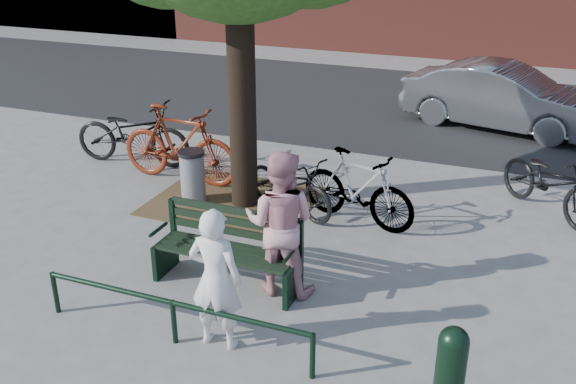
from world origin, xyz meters
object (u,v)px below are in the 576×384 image
at_px(person_right, 280,223).
at_px(bicycle_c, 290,184).
at_px(bollard, 450,372).
at_px(person_left, 216,279).
at_px(parked_car, 503,97).
at_px(litter_bin, 193,177).
at_px(park_bench, 229,246).

distance_m(person_right, bicycle_c, 2.20).
bearing_deg(bollard, person_right, 145.82).
xyz_separation_m(person_left, parked_car, (2.06, 8.58, -0.11)).
relative_size(bicycle_c, parked_car, 0.43).
relative_size(bollard, bicycle_c, 0.57).
bearing_deg(bollard, litter_bin, 142.89).
bearing_deg(person_left, parked_car, -106.21).
relative_size(person_right, bollard, 1.79).
height_order(bicycle_c, parked_car, parked_car).
xyz_separation_m(park_bench, person_left, (0.43, -1.13, 0.28)).
xyz_separation_m(person_right, parked_car, (1.86, 7.38, -0.21)).
height_order(bollard, litter_bin, bollard).
bearing_deg(person_left, person_right, -101.99).
height_order(person_left, bollard, person_left).
relative_size(person_left, parked_car, 0.38).
bearing_deg(bollard, parked_car, 91.81).
height_order(bollard, parked_car, parked_car).
xyz_separation_m(person_left, litter_bin, (-1.98, 3.01, -0.34)).
distance_m(park_bench, parked_car, 7.86).
bearing_deg(bicycle_c, bollard, -116.16).
bearing_deg(bicycle_c, person_right, -136.60).
distance_m(person_left, person_right, 1.22).
xyz_separation_m(bollard, parked_car, (-0.28, 8.84, 0.14)).
xyz_separation_m(bicycle_c, parked_car, (2.55, 5.33, 0.21)).
relative_size(person_left, bicycle_c, 0.90).
height_order(person_left, parked_car, person_left).
distance_m(park_bench, person_right, 0.73).
bearing_deg(park_bench, parked_car, 71.56).
bearing_deg(litter_bin, parked_car, 54.10).
xyz_separation_m(park_bench, bollard, (2.76, -1.38, 0.04)).
xyz_separation_m(person_right, bollard, (2.14, -1.46, -0.35)).
bearing_deg(parked_car, litter_bin, 157.42).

